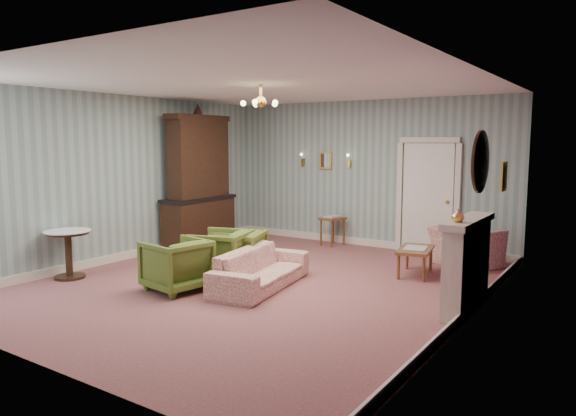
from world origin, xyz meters
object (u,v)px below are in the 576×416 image
Objects in this scene: olive_chair_c at (238,250)px; wingback_chair at (466,240)px; side_table_black at (471,266)px; pedestal_table at (69,254)px; dresser at (198,178)px; sofa_chintz at (261,262)px; olive_chair_a at (177,262)px; fireplace at (467,264)px; olive_chair_b at (221,252)px; coffee_table at (415,261)px.

olive_chair_c is 3.82m from wingback_chair.
side_table_black is 6.00m from pedestal_table.
dresser is 3.07m from pedestal_table.
olive_chair_c is 0.87m from sofa_chintz.
wingback_chair is at bearing 107.90° from side_table_black.
olive_chair_a is at bearing 12.96° from pedestal_table.
wingback_chair reaches higher than olive_chair_a.
olive_chair_a is at bearing -54.42° from dresser.
wingback_chair is at bearing 105.28° from fireplace.
fireplace is at bearing 133.56° from wingback_chair.
pedestal_table is (-2.00, -1.65, -0.01)m from olive_chair_c.
pedestal_table is at bearing -71.76° from olive_chair_b.
pedestal_table is at bearing -161.99° from fireplace.
sofa_chintz is at bearing 140.97° from olive_chair_a.
olive_chair_c is at bearing -33.60° from dresser.
dresser is at bearing 43.21° from wingback_chair.
olive_chair_c is at bearing 50.92° from sofa_chintz.
olive_chair_a is 1.19m from sofa_chintz.
fireplace is at bearing -87.61° from sofa_chintz.
coffee_table is (1.61, 1.90, -0.15)m from sofa_chintz.
olive_chair_b reaches higher than sofa_chintz.
fireplace is at bearing -49.33° from coffee_table.
olive_chair_c is at bearing -148.09° from coffee_table.
dresser is 3.23× the size of coffee_table.
dresser is at bearing -177.15° from coffee_table.
fireplace reaches higher than side_table_black.
wingback_chair reaches higher than side_table_black.
olive_chair_a is 1.23m from olive_chair_c.
fireplace is (3.64, 1.36, 0.18)m from olive_chair_a.
olive_chair_a is 0.58× the size of fireplace.
olive_chair_b is 2.33m from pedestal_table.
side_table_black reaches higher than coffee_table.
wingback_chair is at bearing 13.42° from dresser.
coffee_table is (2.43, 1.82, -0.19)m from olive_chair_b.
olive_chair_a reaches higher than sofa_chintz.
side_table_black is at bearing -18.35° from coffee_table.
olive_chair_a is at bearing -132.86° from coffee_table.
olive_chair_b is 0.30× the size of dresser.
wingback_chair is 2.50m from fireplace.
olive_chair_a is 3.25m from dresser.
wingback_chair is 1.46m from side_table_black.
side_table_black is (-0.21, 1.02, -0.25)m from fireplace.
fireplace reaches higher than sofa_chintz.
olive_chair_a is 4.81m from wingback_chair.
wingback_chair is 6.42m from pedestal_table.
fireplace reaches higher than wingback_chair.
sofa_chintz is 2.50m from coffee_table.
dresser reaches higher than fireplace.
pedestal_table is at bearing -152.05° from side_table_black.
sofa_chintz is 3.02m from pedestal_table.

